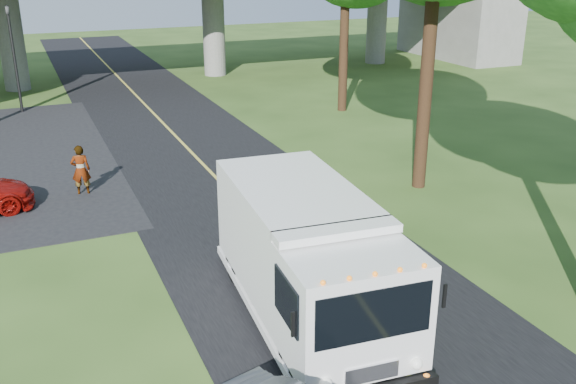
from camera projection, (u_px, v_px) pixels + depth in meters
ground at (413, 381)px, 12.18m from camera, size 120.00×120.00×0.00m
road at (240, 202)px, 20.77m from camera, size 7.00×90.00×0.02m
lane_line at (240, 202)px, 20.76m from camera, size 0.12×90.00×0.01m
overpass at (116, 5)px, 38.06m from camera, size 54.00×10.00×7.30m
traffic_signal at (13, 48)px, 31.17m from camera, size 0.18×0.22×5.20m
step_van at (307, 255)px, 13.74m from camera, size 3.02×6.99×2.86m
pedestrian at (81, 170)px, 21.21m from camera, size 0.67×0.49×1.69m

